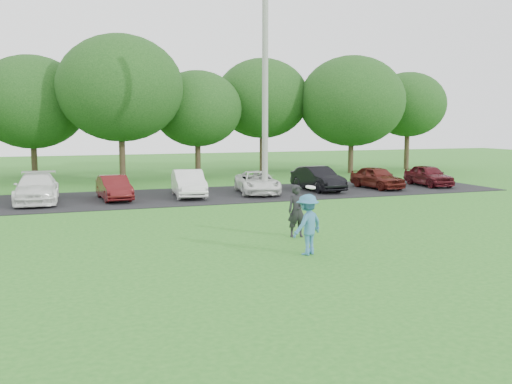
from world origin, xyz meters
TOP-DOWN VIEW (x-y plane):
  - ground at (0.00, 0.00)m, footprint 100.00×100.00m
  - parking_lot at (0.00, 13.00)m, footprint 32.00×6.50m
  - utility_pole at (3.38, 11.63)m, footprint 0.28×0.28m
  - frisbee_player at (0.26, 0.21)m, footprint 1.20×1.01m
  - camera_bystander at (0.95, 2.45)m, footprint 0.63×0.47m
  - parked_cars at (-1.08, 12.84)m, footprint 28.67×4.63m
  - tree_row at (1.51, 22.76)m, footprint 42.39×9.85m

SIDE VIEW (x-z plane):
  - ground at x=0.00m, z-range 0.00..0.00m
  - parking_lot at x=0.00m, z-range 0.00..0.03m
  - parked_cars at x=-1.08m, z-range -0.01..1.25m
  - camera_bystander at x=0.95m, z-range 0.00..1.60m
  - frisbee_player at x=0.26m, z-range -0.11..1.72m
  - tree_row at x=1.51m, z-range 0.59..9.23m
  - utility_pole at x=3.38m, z-range 0.00..10.64m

